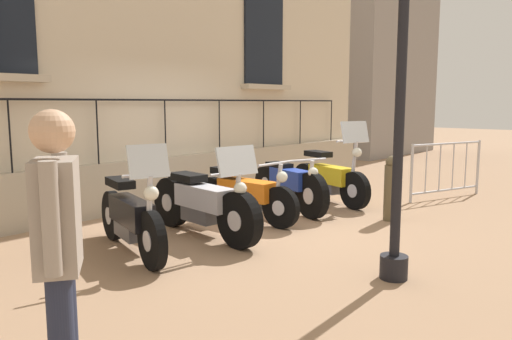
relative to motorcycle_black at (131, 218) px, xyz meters
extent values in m
plane|color=#9E7A5B|center=(0.02, 2.05, -0.43)|extent=(60.00, 60.00, 0.00)
cube|color=beige|center=(-2.37, 2.05, 3.00)|extent=(0.60, 12.30, 6.85)
cube|color=#B1A48F|center=(-1.99, 2.05, -0.01)|extent=(0.20, 12.30, 0.83)
cube|color=black|center=(-2.05, 4.76, 2.77)|extent=(0.06, 1.18, 2.09)
cube|color=#BCAE97|center=(-1.97, 4.76, 1.67)|extent=(0.24, 1.38, 0.10)
cube|color=black|center=(-1.95, 2.05, 1.39)|extent=(0.03, 10.33, 0.03)
cylinder|color=black|center=(-1.95, -0.53, 0.90)|extent=(0.02, 0.02, 0.98)
cylinder|color=black|center=(-1.95, 0.76, 0.90)|extent=(0.02, 0.02, 0.98)
cylinder|color=black|center=(-1.95, 2.05, 0.90)|extent=(0.02, 0.02, 0.98)
cylinder|color=black|center=(-1.95, 3.34, 0.90)|extent=(0.02, 0.02, 0.98)
cylinder|color=black|center=(-1.95, 4.64, 0.90)|extent=(0.02, 0.02, 0.98)
cylinder|color=black|center=(-1.95, 5.93, 0.90)|extent=(0.02, 0.02, 0.98)
cylinder|color=black|center=(-1.95, 7.22, 0.90)|extent=(0.02, 0.02, 0.98)
cylinder|color=black|center=(0.65, -0.18, -0.11)|extent=(0.64, 0.27, 0.64)
cylinder|color=silver|center=(0.65, -0.18, -0.11)|extent=(0.25, 0.18, 0.22)
cylinder|color=black|center=(-0.70, 0.19, -0.11)|extent=(0.64, 0.27, 0.64)
cylinder|color=silver|center=(-0.70, 0.19, -0.11)|extent=(0.25, 0.18, 0.22)
cube|color=black|center=(0.03, -0.01, 0.08)|extent=(0.99, 0.49, 0.30)
cube|color=#4C4C51|center=(-0.07, 0.02, -0.14)|extent=(0.61, 0.34, 0.22)
cube|color=black|center=(-0.35, 0.09, 0.37)|extent=(0.58, 0.35, 0.10)
cylinder|color=silver|center=(0.60, -0.17, 0.24)|extent=(0.17, 0.10, 0.70)
cylinder|color=silver|center=(0.56, -0.16, 0.58)|extent=(0.18, 0.52, 0.04)
sphere|color=white|center=(0.67, -0.19, 0.40)|extent=(0.16, 0.16, 0.16)
cylinder|color=silver|center=(-0.22, 0.20, -0.25)|extent=(0.86, 0.31, 0.08)
cube|color=silver|center=(0.61, -0.17, 0.73)|extent=(0.23, 0.45, 0.36)
cylinder|color=black|center=(0.81, 0.99, -0.08)|extent=(0.72, 0.23, 0.71)
cylinder|color=silver|center=(0.81, 0.99, -0.08)|extent=(0.26, 0.20, 0.25)
cylinder|color=black|center=(-0.69, 1.15, -0.08)|extent=(0.72, 0.23, 0.71)
cylinder|color=silver|center=(-0.69, 1.15, -0.08)|extent=(0.26, 0.20, 0.25)
cube|color=#B2B2BC|center=(0.11, 1.07, 0.11)|extent=(0.98, 0.42, 0.29)
cube|color=#4C4C51|center=(0.01, 1.08, -0.11)|extent=(0.59, 0.32, 0.25)
cube|color=black|center=(-0.27, 1.11, 0.33)|extent=(0.56, 0.35, 0.10)
cylinder|color=silver|center=(0.76, 1.00, 0.21)|extent=(0.16, 0.08, 0.58)
cylinder|color=silver|center=(0.71, 1.00, 0.50)|extent=(0.11, 0.71, 0.04)
sphere|color=white|center=(0.83, 0.99, 0.32)|extent=(0.16, 0.16, 0.16)
cylinder|color=silver|center=(-0.15, 1.27, -0.24)|extent=(0.86, 0.17, 0.08)
cube|color=silver|center=(0.77, 1.00, 0.65)|extent=(0.18, 0.59, 0.36)
cylinder|color=black|center=(0.58, 2.08, -0.13)|extent=(0.61, 0.12, 0.60)
cylinder|color=silver|center=(0.58, 2.08, -0.13)|extent=(0.21, 0.13, 0.21)
cylinder|color=black|center=(-0.79, 2.06, -0.13)|extent=(0.61, 0.12, 0.60)
cylinder|color=silver|center=(-0.79, 2.06, -0.13)|extent=(0.21, 0.13, 0.21)
cube|color=orange|center=(-0.05, 2.07, 0.06)|extent=(0.94, 0.35, 0.29)
cube|color=#4C4C51|center=(-0.15, 2.07, -0.16)|extent=(0.57, 0.28, 0.21)
cube|color=black|center=(-0.43, 2.06, 0.31)|extent=(0.53, 0.31, 0.10)
cylinder|color=silver|center=(0.53, 2.08, 0.18)|extent=(0.16, 0.06, 0.63)
cylinder|color=silver|center=(0.48, 2.08, 0.49)|extent=(0.05, 0.74, 0.04)
sphere|color=white|center=(0.60, 2.08, 0.31)|extent=(0.16, 0.16, 0.16)
cylinder|color=silver|center=(-0.34, 2.25, -0.26)|extent=(0.84, 0.10, 0.08)
cylinder|color=black|center=(0.56, 2.87, -0.07)|extent=(0.72, 0.35, 0.72)
cylinder|color=silver|center=(0.56, 2.87, -0.07)|extent=(0.29, 0.22, 0.25)
cylinder|color=black|center=(-0.65, 3.27, -0.07)|extent=(0.72, 0.35, 0.72)
cylinder|color=silver|center=(-0.65, 3.27, -0.07)|extent=(0.29, 0.22, 0.25)
cube|color=#1E389E|center=(0.00, 3.05, 0.12)|extent=(0.90, 0.54, 0.30)
cube|color=#4C4C51|center=(-0.09, 3.09, -0.11)|extent=(0.56, 0.38, 0.25)
cube|color=black|center=(-0.33, 3.16, 0.29)|extent=(0.53, 0.40, 0.10)
cylinder|color=silver|center=(0.51, 2.89, 0.20)|extent=(0.17, 0.11, 0.55)
cylinder|color=silver|center=(0.47, 2.90, 0.47)|extent=(0.24, 0.63, 0.04)
sphere|color=white|center=(0.58, 2.86, 0.29)|extent=(0.16, 0.16, 0.16)
cylinder|color=silver|center=(-0.19, 3.29, -0.23)|extent=(0.75, 0.31, 0.08)
cylinder|color=black|center=(0.71, 3.89, -0.11)|extent=(0.64, 0.30, 0.64)
cylinder|color=silver|center=(0.71, 3.89, -0.11)|extent=(0.25, 0.20, 0.22)
cylinder|color=black|center=(-0.58, 4.28, -0.11)|extent=(0.64, 0.30, 0.64)
cylinder|color=silver|center=(-0.58, 4.28, -0.11)|extent=(0.25, 0.20, 0.22)
cube|color=gold|center=(0.11, 4.07, 0.08)|extent=(0.95, 0.55, 0.30)
cube|color=#4C4C51|center=(0.02, 4.10, -0.14)|extent=(0.59, 0.39, 0.22)
cube|color=black|center=(-0.24, 4.18, 0.42)|extent=(0.56, 0.41, 0.10)
cylinder|color=silver|center=(0.67, 3.90, 0.30)|extent=(0.17, 0.10, 0.83)
cylinder|color=silver|center=(0.62, 3.92, 0.71)|extent=(0.23, 0.64, 0.04)
sphere|color=white|center=(0.73, 3.88, 0.53)|extent=(0.16, 0.16, 0.16)
cylinder|color=silver|center=(-0.10, 4.31, -0.25)|extent=(0.80, 0.31, 0.08)
cube|color=silver|center=(0.68, 3.90, 0.86)|extent=(0.27, 0.55, 0.36)
cylinder|color=black|center=(2.70, 1.27, -0.31)|extent=(0.28, 0.28, 0.24)
cylinder|color=black|center=(2.70, 1.27, 1.86)|extent=(0.10, 0.10, 4.58)
cylinder|color=#B7B7BF|center=(1.17, 5.04, 0.10)|extent=(0.05, 0.05, 1.05)
cylinder|color=#B7B7BF|center=(1.75, 6.75, 0.10)|extent=(0.05, 0.05, 1.05)
cylinder|color=#B7B7BF|center=(1.46, 5.90, 0.59)|extent=(0.62, 1.73, 0.04)
cylinder|color=#B7B7BF|center=(1.46, 5.90, -0.28)|extent=(0.62, 1.73, 0.04)
cylinder|color=#B7B7BF|center=(1.29, 5.38, 0.17)|extent=(0.02, 0.02, 0.87)
cylinder|color=#B7B7BF|center=(1.40, 5.72, 0.17)|extent=(0.02, 0.02, 0.87)
cylinder|color=#B7B7BF|center=(1.52, 6.07, 0.17)|extent=(0.02, 0.02, 0.87)
cylinder|color=#B7B7BF|center=(1.64, 6.41, 0.17)|extent=(0.02, 0.02, 0.87)
cylinder|color=brown|center=(1.52, 3.57, -0.01)|extent=(0.22, 0.22, 0.85)
sphere|color=brown|center=(1.52, 3.57, 0.46)|extent=(0.20, 0.20, 0.20)
cylinder|color=#23283D|center=(2.27, -1.98, 0.00)|extent=(0.14, 0.14, 0.86)
cube|color=gray|center=(2.34, -2.03, 0.74)|extent=(0.42, 0.38, 0.61)
sphere|color=tan|center=(2.34, -2.03, 1.19)|extent=(0.23, 0.23, 0.23)
cylinder|color=gray|center=(2.15, -1.91, 0.77)|extent=(0.09, 0.09, 0.58)
cylinder|color=gray|center=(2.52, -2.15, 0.77)|extent=(0.09, 0.09, 0.58)
cube|color=gray|center=(-5.05, 12.65, 3.57)|extent=(5.13, 4.83, 8.00)
camera|label=1|loc=(4.87, -3.25, 1.34)|focal=34.67mm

